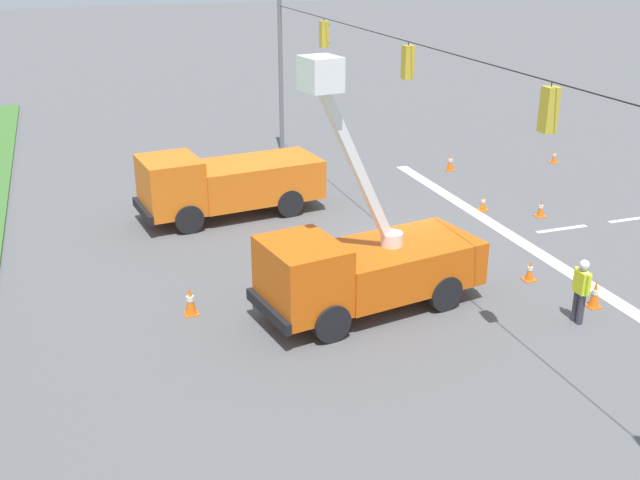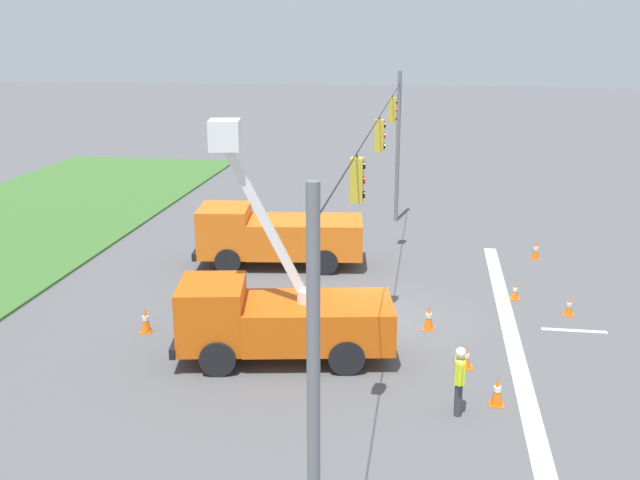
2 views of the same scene
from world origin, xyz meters
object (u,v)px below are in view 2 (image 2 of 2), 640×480
at_px(traffic_cone_lane_edge_a, 146,320).
at_px(traffic_cone_far_left, 429,317).
at_px(traffic_cone_near_bucket, 515,291).
at_px(utility_truck_bucket_lift, 276,314).
at_px(traffic_cone_mid_right, 497,391).
at_px(road_worker, 459,377).
at_px(traffic_cone_foreground_left, 569,306).
at_px(utility_truck_support_near, 276,235).
at_px(traffic_cone_foreground_right, 536,250).
at_px(traffic_cone_mid_left, 467,358).

xyz_separation_m(traffic_cone_lane_edge_a, traffic_cone_far_left, (1.53, -8.72, -0.00)).
bearing_deg(traffic_cone_lane_edge_a, traffic_cone_near_bucket, -68.04).
bearing_deg(utility_truck_bucket_lift, traffic_cone_near_bucket, -50.64).
distance_m(traffic_cone_mid_right, traffic_cone_lane_edge_a, 10.93).
bearing_deg(traffic_cone_near_bucket, road_worker, 165.36).
bearing_deg(utility_truck_bucket_lift, traffic_cone_far_left, -57.08).
relative_size(road_worker, traffic_cone_near_bucket, 2.86).
height_order(traffic_cone_foreground_left, traffic_cone_lane_edge_a, traffic_cone_lane_edge_a).
xyz_separation_m(utility_truck_bucket_lift, traffic_cone_near_bucket, (5.96, -7.27, -1.06)).
relative_size(utility_truck_bucket_lift, traffic_cone_far_left, 8.42).
bearing_deg(traffic_cone_mid_right, utility_truck_bucket_lift, 72.30).
height_order(utility_truck_support_near, traffic_cone_foreground_right, utility_truck_support_near).
bearing_deg(traffic_cone_foreground_right, traffic_cone_foreground_left, -177.34).
bearing_deg(utility_truck_support_near, traffic_cone_lane_edge_a, 160.02).
height_order(utility_truck_support_near, road_worker, utility_truck_support_near).
height_order(utility_truck_support_near, traffic_cone_far_left, utility_truck_support_near).
relative_size(road_worker, traffic_cone_foreground_left, 2.68).
bearing_deg(traffic_cone_foreground_left, traffic_cone_lane_edge_a, 104.44).
bearing_deg(traffic_cone_far_left, traffic_cone_foreground_right, -27.74).
height_order(road_worker, traffic_cone_mid_left, road_worker).
distance_m(utility_truck_bucket_lift, traffic_cone_mid_left, 5.47).
distance_m(utility_truck_bucket_lift, traffic_cone_mid_right, 6.41).
bearing_deg(traffic_cone_mid_right, traffic_cone_mid_left, 18.14).
distance_m(utility_truck_support_near, traffic_cone_far_left, 8.39).
xyz_separation_m(utility_truck_bucket_lift, traffic_cone_mid_right, (-1.93, -6.04, -0.97)).
xyz_separation_m(road_worker, traffic_cone_mid_left, (2.64, -0.31, -0.69)).
distance_m(traffic_cone_foreground_left, traffic_cone_far_left, 4.95).
height_order(traffic_cone_mid_left, traffic_cone_lane_edge_a, traffic_cone_lane_edge_a).
distance_m(utility_truck_support_near, road_worker, 12.97).
distance_m(traffic_cone_mid_right, traffic_cone_near_bucket, 7.99).
distance_m(utility_truck_bucket_lift, traffic_cone_near_bucket, 9.47).
distance_m(road_worker, traffic_cone_mid_left, 2.74).
bearing_deg(utility_truck_bucket_lift, traffic_cone_mid_left, -88.65).
height_order(traffic_cone_foreground_left, traffic_cone_mid_left, traffic_cone_foreground_left).
height_order(utility_truck_support_near, traffic_cone_lane_edge_a, utility_truck_support_near).
xyz_separation_m(utility_truck_bucket_lift, traffic_cone_foreground_right, (10.93, -8.59, -0.97)).
bearing_deg(traffic_cone_mid_left, traffic_cone_far_left, 21.87).
bearing_deg(utility_truck_bucket_lift, utility_truck_support_near, 11.80).
xyz_separation_m(traffic_cone_foreground_right, traffic_cone_far_left, (-8.15, 4.29, 0.02)).
height_order(traffic_cone_foreground_right, traffic_cone_far_left, traffic_cone_far_left).
distance_m(traffic_cone_lane_edge_a, traffic_cone_far_left, 8.85).
distance_m(traffic_cone_mid_right, traffic_cone_far_left, 5.02).
height_order(traffic_cone_mid_left, traffic_cone_near_bucket, traffic_cone_mid_left).
height_order(road_worker, traffic_cone_near_bucket, road_worker).
bearing_deg(traffic_cone_foreground_left, traffic_cone_near_bucket, 51.19).
xyz_separation_m(road_worker, traffic_cone_lane_edge_a, (3.76, 9.48, -0.59)).
xyz_separation_m(utility_truck_bucket_lift, utility_truck_support_near, (8.51, 1.78, -0.11)).
xyz_separation_m(utility_truck_support_near, traffic_cone_far_left, (-5.73, -6.08, -0.84)).
xyz_separation_m(utility_truck_support_near, traffic_cone_mid_left, (-8.38, -7.15, -0.94)).
height_order(traffic_cone_mid_right, traffic_cone_near_bucket, traffic_cone_mid_right).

